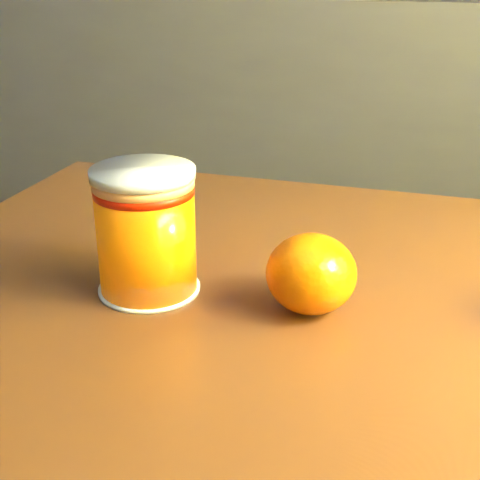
% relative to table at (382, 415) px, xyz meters
% --- Properties ---
extents(kitchen_counter, '(3.15, 0.60, 0.90)m').
position_rel_table_xyz_m(kitchen_counter, '(-0.98, 1.33, -0.17)').
color(kitchen_counter, '#4E4E53').
rests_on(kitchen_counter, ground).
extents(table, '(0.97, 0.69, 0.72)m').
position_rel_table_xyz_m(table, '(0.00, 0.00, 0.00)').
color(table, brown).
rests_on(table, ground).
extents(juice_glass, '(0.09, 0.09, 0.11)m').
position_rel_table_xyz_m(juice_glass, '(-0.21, -0.01, 0.15)').
color(juice_glass, orange).
rests_on(juice_glass, table).
extents(orange_front, '(0.09, 0.09, 0.07)m').
position_rel_table_xyz_m(orange_front, '(-0.07, 0.00, 0.12)').
color(orange_front, orange).
rests_on(orange_front, table).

